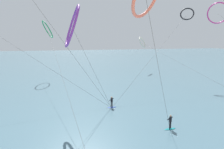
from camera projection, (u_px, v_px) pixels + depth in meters
The scene contains 8 objects.
sea_water at pixel (65, 59), 105.95m from camera, with size 400.00×200.00×0.08m, color slate.
surfer_teal at pixel (170, 123), 21.89m from camera, with size 1.40×0.71×1.70m.
surfer_cobalt at pixel (112, 103), 29.01m from camera, with size 1.40×0.73×1.70m.
kite_magenta at pixel (218, 13), 42.30m from camera, with size 2.62×26.86×18.15m.
kite_ivory at pixel (142, 43), 63.14m from camera, with size 4.14×47.58×11.20m.
kite_emerald at pixel (48, 29), 51.63m from camera, with size 4.63×46.79×15.21m.
kite_violet at pixel (72, 26), 24.07m from camera, with size 6.65×5.50×14.35m.
kite_charcoal at pixel (187, 14), 45.90m from camera, with size 24.65×15.17×17.70m.
Camera 1 is at (-7.50, -1.53, 9.93)m, focal length 31.27 mm.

